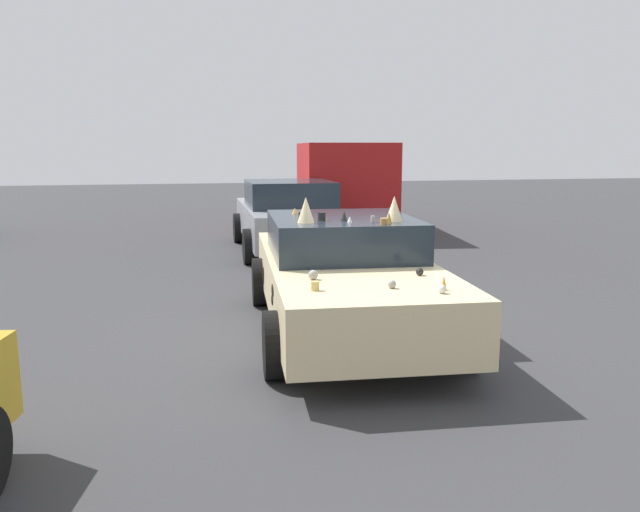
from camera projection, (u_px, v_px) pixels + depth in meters
ground_plane at (345, 331)px, 7.26m from camera, size 60.00×60.00×0.00m
art_car_decorated at (345, 274)px, 7.19m from camera, size 4.54×2.27×1.59m
parked_van_behind_right at (341, 181)px, 16.15m from camera, size 5.33×2.78×2.20m
parked_sedan_behind_left at (289, 216)px, 12.69m from camera, size 4.32×2.11×1.44m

